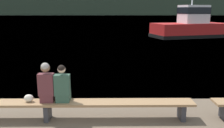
# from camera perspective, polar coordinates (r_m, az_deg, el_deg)

# --- Properties ---
(water_surface) EXTENTS (240.00, 240.00, 0.00)m
(water_surface) POSITION_cam_1_polar(r_m,az_deg,el_deg) (127.70, -1.25, 10.99)
(water_surface) COLOR #5684A3
(water_surface) RESTS_ON ground
(far_shoreline) EXTENTS (600.00, 12.00, 9.21)m
(far_shoreline) POSITION_cam_1_polar(r_m,az_deg,el_deg) (141.68, -1.20, 12.98)
(far_shoreline) COLOR #2D3D2D
(far_shoreline) RESTS_ON ground
(bench_main) EXTENTS (7.65, 0.50, 0.49)m
(bench_main) POSITION_cam_1_polar(r_m,az_deg,el_deg) (6.79, -14.58, -9.03)
(bench_main) COLOR #8E6B47
(bench_main) RESTS_ON ground
(person_left) EXTENTS (0.39, 0.43, 1.05)m
(person_left) POSITION_cam_1_polar(r_m,az_deg,el_deg) (6.62, -14.74, -4.54)
(person_left) COLOR #56282D
(person_left) RESTS_ON bench_main
(person_right) EXTENTS (0.39, 0.41, 0.99)m
(person_right) POSITION_cam_1_polar(r_m,az_deg,el_deg) (6.55, -11.25, -4.99)
(person_right) COLOR #2D4C3D
(person_right) RESTS_ON bench_main
(shopping_bag) EXTENTS (0.24, 0.17, 0.20)m
(shopping_bag) POSITION_cam_1_polar(r_m,az_deg,el_deg) (6.86, -18.49, -7.42)
(shopping_bag) COLOR beige
(shopping_bag) RESTS_ON bench_main
(tugboat_red) EXTENTS (8.50, 5.51, 6.11)m
(tugboat_red) POSITION_cam_1_polar(r_m,az_deg,el_deg) (27.98, 17.44, 8.06)
(tugboat_red) COLOR #A81919
(tugboat_red) RESTS_ON water_surface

